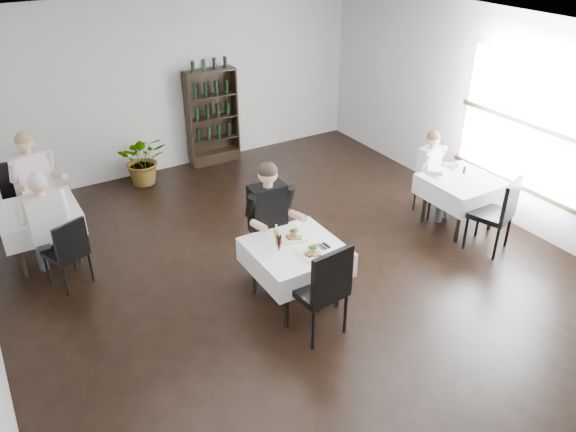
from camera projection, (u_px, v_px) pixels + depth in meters
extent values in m
plane|color=black|center=(316.00, 292.00, 6.98)|extent=(9.00, 9.00, 0.00)
plane|color=white|center=(323.00, 46.00, 5.51)|extent=(9.00, 9.00, 0.00)
plane|color=silver|center=(173.00, 84.00, 9.61)|extent=(7.00, 0.00, 7.00)
plane|color=silver|center=(528.00, 127.00, 7.81)|extent=(0.00, 9.00, 9.00)
cube|color=white|center=(528.00, 123.00, 7.78)|extent=(0.03, 2.20, 1.80)
cube|color=black|center=(514.00, 183.00, 8.22)|extent=(0.05, 2.30, 0.06)
cube|color=black|center=(215.00, 156.00, 10.43)|extent=(0.90, 0.28, 0.20)
cylinder|color=black|center=(284.00, 302.00, 6.23)|extent=(0.06, 0.06, 0.71)
cylinder|color=black|center=(254.00, 269.00, 6.78)|extent=(0.06, 0.06, 0.71)
cylinder|color=black|center=(338.00, 282.00, 6.56)|extent=(0.06, 0.06, 0.71)
cylinder|color=black|center=(305.00, 253.00, 7.11)|extent=(0.06, 0.06, 0.71)
cube|color=black|center=(295.00, 249.00, 6.49)|extent=(0.85, 0.85, 0.04)
cube|color=white|center=(295.00, 257.00, 6.54)|extent=(1.03, 1.03, 0.30)
cylinder|color=black|center=(20.00, 255.00, 7.06)|extent=(0.06, 0.06, 0.71)
cylinder|color=black|center=(12.00, 231.00, 7.57)|extent=(0.06, 0.06, 0.71)
cylinder|color=black|center=(76.00, 240.00, 7.36)|extent=(0.06, 0.06, 0.71)
cylinder|color=black|center=(65.00, 218.00, 7.87)|extent=(0.06, 0.06, 0.71)
cube|color=black|center=(37.00, 211.00, 7.28)|extent=(0.80, 0.80, 0.04)
cube|color=white|center=(39.00, 218.00, 7.34)|extent=(0.98, 0.98, 0.30)
cylinder|color=black|center=(459.00, 220.00, 7.83)|extent=(0.06, 0.06, 0.71)
cylinder|color=black|center=(425.00, 201.00, 8.34)|extent=(0.06, 0.06, 0.71)
cylinder|color=black|center=(492.00, 208.00, 8.14)|extent=(0.06, 0.06, 0.71)
cylinder|color=black|center=(458.00, 190.00, 8.65)|extent=(0.06, 0.06, 0.71)
cube|color=black|center=(462.00, 181.00, 8.06)|extent=(0.80, 0.80, 0.04)
cube|color=white|center=(461.00, 188.00, 8.11)|extent=(0.98, 0.98, 0.30)
imported|color=#2A5B1F|center=(144.00, 159.00, 9.46)|extent=(0.95, 0.88, 0.88)
cylinder|color=black|center=(277.00, 271.00, 6.96)|extent=(0.04, 0.04, 0.47)
cylinder|color=black|center=(255.00, 258.00, 7.21)|extent=(0.04, 0.04, 0.47)
cylinder|color=black|center=(299.00, 258.00, 7.22)|extent=(0.04, 0.04, 0.47)
cylinder|color=black|center=(277.00, 246.00, 7.46)|extent=(0.04, 0.04, 0.47)
cube|color=black|center=(277.00, 241.00, 7.09)|extent=(0.57, 0.57, 0.07)
cube|color=black|center=(265.00, 216.00, 7.08)|extent=(0.46, 0.17, 0.51)
cylinder|color=black|center=(319.00, 293.00, 6.52)|extent=(0.04, 0.04, 0.53)
cylinder|color=black|center=(345.00, 313.00, 6.20)|extent=(0.04, 0.04, 0.53)
cylinder|color=black|center=(287.00, 308.00, 6.29)|extent=(0.04, 0.04, 0.53)
cylinder|color=black|center=(313.00, 330.00, 5.96)|extent=(0.04, 0.04, 0.53)
cube|color=black|center=(317.00, 289.00, 6.10)|extent=(0.58, 0.58, 0.08)
cube|color=black|center=(332.00, 276.00, 5.78)|extent=(0.53, 0.11, 0.57)
cylinder|color=black|center=(12.00, 234.00, 7.69)|extent=(0.04, 0.04, 0.51)
cylinder|color=black|center=(11.00, 220.00, 8.04)|extent=(0.04, 0.04, 0.51)
cylinder|color=black|center=(47.00, 227.00, 7.85)|extent=(0.04, 0.04, 0.51)
cylinder|color=black|center=(44.00, 213.00, 8.20)|extent=(0.04, 0.04, 0.51)
cube|color=black|center=(24.00, 206.00, 7.80)|extent=(0.56, 0.56, 0.08)
cube|color=black|center=(18.00, 180.00, 7.84)|extent=(0.51, 0.11, 0.56)
cylinder|color=black|center=(73.00, 257.00, 7.27)|extent=(0.03, 0.03, 0.43)
cylinder|color=black|center=(91.00, 267.00, 7.07)|extent=(0.03, 0.03, 0.43)
cylinder|color=black|center=(47.00, 270.00, 7.01)|extent=(0.03, 0.03, 0.43)
cylinder|color=black|center=(65.00, 281.00, 6.81)|extent=(0.03, 0.03, 0.43)
cube|color=black|center=(65.00, 253.00, 6.92)|extent=(0.56, 0.56, 0.07)
cube|color=black|center=(71.00, 240.00, 6.70)|extent=(0.41, 0.21, 0.47)
cylinder|color=black|center=(429.00, 208.00, 8.46)|extent=(0.03, 0.03, 0.39)
cylinder|color=black|center=(415.00, 199.00, 8.73)|extent=(0.03, 0.03, 0.39)
cylinder|color=black|center=(446.00, 203.00, 8.60)|extent=(0.03, 0.03, 0.39)
cylinder|color=black|center=(432.00, 194.00, 8.86)|extent=(0.03, 0.03, 0.39)
cube|color=black|center=(432.00, 188.00, 8.56)|extent=(0.41, 0.41, 0.06)
cube|color=black|center=(426.00, 170.00, 8.58)|extent=(0.39, 0.06, 0.43)
cylinder|color=black|center=(478.00, 221.00, 8.03)|extent=(0.04, 0.04, 0.50)
cylinder|color=black|center=(508.00, 231.00, 7.79)|extent=(0.04, 0.04, 0.50)
cylinder|color=black|center=(465.00, 233.00, 7.73)|extent=(0.04, 0.04, 0.50)
cylinder|color=black|center=(496.00, 243.00, 7.50)|extent=(0.04, 0.04, 0.50)
cube|color=black|center=(490.00, 214.00, 7.62)|extent=(0.64, 0.64, 0.08)
cube|color=black|center=(511.00, 200.00, 7.36)|extent=(0.49, 0.22, 0.54)
cube|color=#45444C|center=(267.00, 244.00, 6.78)|extent=(0.19, 0.48, 0.16)
cylinder|color=#45444C|center=(275.00, 277.00, 6.80)|extent=(0.12, 0.12, 0.54)
cube|color=#45444C|center=(284.00, 240.00, 6.87)|extent=(0.19, 0.48, 0.16)
cylinder|color=#45444C|center=(291.00, 272.00, 6.88)|extent=(0.12, 0.12, 0.54)
cube|color=black|center=(268.00, 208.00, 6.81)|extent=(0.46, 0.27, 0.61)
cylinder|color=#D5A585|center=(259.00, 226.00, 6.48)|extent=(0.11, 0.35, 0.17)
cylinder|color=#D5A585|center=(298.00, 216.00, 6.69)|extent=(0.11, 0.35, 0.17)
sphere|color=#D5A585|center=(268.00, 174.00, 6.56)|extent=(0.23, 0.23, 0.23)
sphere|color=black|center=(268.00, 171.00, 6.54)|extent=(0.23, 0.23, 0.23)
cube|color=#45444C|center=(36.00, 205.00, 7.66)|extent=(0.28, 0.49, 0.16)
cylinder|color=#45444C|center=(49.00, 232.00, 7.71)|extent=(0.12, 0.12, 0.54)
cube|color=#45444C|center=(52.00, 199.00, 7.80)|extent=(0.28, 0.49, 0.16)
cylinder|color=#45444C|center=(64.00, 226.00, 7.85)|extent=(0.12, 0.12, 0.54)
cube|color=beige|center=(31.00, 174.00, 7.68)|extent=(0.49, 0.36, 0.61)
cylinder|color=#D5A585|center=(23.00, 188.00, 7.35)|extent=(0.18, 0.36, 0.17)
cylinder|color=#D5A585|center=(60.00, 176.00, 7.67)|extent=(0.18, 0.36, 0.17)
sphere|color=#D5A585|center=(24.00, 142.00, 7.44)|extent=(0.23, 0.23, 0.23)
sphere|color=olive|center=(24.00, 140.00, 7.42)|extent=(0.23, 0.23, 0.23)
cube|color=#45444C|center=(56.00, 233.00, 7.09)|extent=(0.18, 0.45, 0.15)
cylinder|color=#45444C|center=(57.00, 248.00, 7.38)|extent=(0.12, 0.12, 0.51)
cube|color=#45444C|center=(39.00, 237.00, 6.98)|extent=(0.18, 0.45, 0.15)
cylinder|color=#45444C|center=(41.00, 253.00, 7.28)|extent=(0.12, 0.12, 0.51)
cube|color=white|center=(46.00, 217.00, 6.72)|extent=(0.43, 0.26, 0.58)
cylinder|color=#D5A585|center=(60.00, 204.00, 7.06)|extent=(0.11, 0.33, 0.16)
cylinder|color=#D5A585|center=(20.00, 215.00, 6.82)|extent=(0.11, 0.33, 0.16)
sphere|color=#D5A585|center=(37.00, 184.00, 6.52)|extent=(0.22, 0.22, 0.22)
sphere|color=beige|center=(37.00, 181.00, 6.51)|extent=(0.22, 0.22, 0.22)
cube|color=#45444C|center=(433.00, 187.00, 8.37)|extent=(0.21, 0.41, 0.13)
cylinder|color=#45444C|center=(440.00, 208.00, 8.41)|extent=(0.10, 0.10, 0.45)
cube|color=#45444C|center=(440.00, 183.00, 8.48)|extent=(0.21, 0.41, 0.13)
cylinder|color=#45444C|center=(447.00, 204.00, 8.52)|extent=(0.10, 0.10, 0.45)
cube|color=white|center=(429.00, 163.00, 8.38)|extent=(0.41, 0.28, 0.51)
cylinder|color=#D5A585|center=(435.00, 173.00, 8.11)|extent=(0.14, 0.30, 0.14)
cylinder|color=#D5A585|center=(451.00, 165.00, 8.36)|extent=(0.14, 0.30, 0.14)
sphere|color=#D5A585|center=(433.00, 139.00, 8.18)|extent=(0.19, 0.19, 0.19)
sphere|color=brown|center=(434.00, 137.00, 8.17)|extent=(0.19, 0.19, 0.19)
cube|color=white|center=(293.00, 237.00, 6.63)|extent=(0.32, 0.32, 0.02)
cube|color=#502717|center=(291.00, 237.00, 6.58)|extent=(0.11, 0.09, 0.03)
sphere|color=#386B1C|center=(296.00, 231.00, 6.67)|extent=(0.07, 0.07, 0.07)
cube|color=brown|center=(297.00, 237.00, 6.58)|extent=(0.12, 0.12, 0.02)
cube|color=white|center=(312.00, 253.00, 6.31)|extent=(0.28, 0.28, 0.02)
cube|color=#502717|center=(310.00, 253.00, 6.27)|extent=(0.13, 0.11, 0.03)
sphere|color=#386B1C|center=(314.00, 247.00, 6.36)|extent=(0.07, 0.07, 0.07)
cube|color=brown|center=(316.00, 254.00, 6.27)|extent=(0.12, 0.10, 0.02)
cone|color=black|center=(279.00, 244.00, 6.30)|extent=(0.06, 0.06, 0.22)
cylinder|color=silver|center=(279.00, 234.00, 6.23)|extent=(0.02, 0.02, 0.06)
cone|color=#B48F2E|center=(276.00, 239.00, 6.38)|extent=(0.07, 0.07, 0.24)
cylinder|color=silver|center=(276.00, 227.00, 6.30)|extent=(0.02, 0.02, 0.06)
cylinder|color=silver|center=(280.00, 240.00, 6.39)|extent=(0.06, 0.06, 0.20)
cylinder|color=#AF160A|center=(280.00, 241.00, 6.40)|extent=(0.06, 0.06, 0.05)
cylinder|color=silver|center=(279.00, 231.00, 6.33)|extent=(0.02, 0.02, 0.05)
cube|color=black|center=(322.00, 247.00, 6.45)|extent=(0.17, 0.14, 0.01)
cylinder|color=silver|center=(321.00, 247.00, 6.43)|extent=(0.02, 0.18, 0.01)
cylinder|color=silver|center=(323.00, 246.00, 6.45)|extent=(0.03, 0.18, 0.01)
cylinder|color=black|center=(464.00, 170.00, 8.18)|extent=(0.05, 0.05, 0.10)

